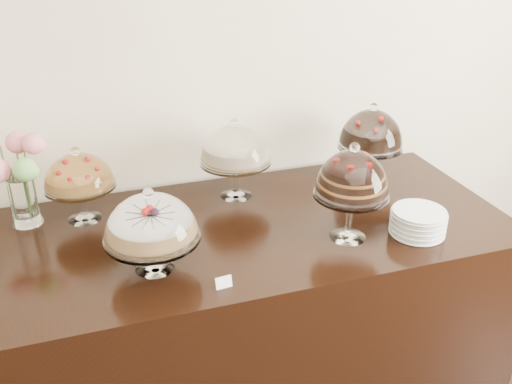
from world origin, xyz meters
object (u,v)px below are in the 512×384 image
object	(u,v)px
cake_stand_fruit_tart	(78,174)
flower_vase	(16,174)
display_counter	(253,309)
plate_stack	(418,222)
cake_stand_sugar_sponge	(151,222)
cake_stand_choco_layer	(352,177)
cake_stand_dark_choco	(371,132)
cake_stand_cheesecake	(235,148)

from	to	relation	value
cake_stand_fruit_tart	flower_vase	world-z (taller)	flower_vase
display_counter	plate_stack	world-z (taller)	plate_stack
cake_stand_sugar_sponge	cake_stand_choco_layer	world-z (taller)	cake_stand_choco_layer
cake_stand_choco_layer	cake_stand_dark_choco	bearing A→B (deg)	54.18
cake_stand_choco_layer	flower_vase	world-z (taller)	cake_stand_choco_layer
cake_stand_cheesecake	cake_stand_dark_choco	distance (m)	0.67
display_counter	plate_stack	distance (m)	0.85
display_counter	cake_stand_dark_choco	distance (m)	1.01
flower_vase	cake_stand_choco_layer	bearing A→B (deg)	-22.73
cake_stand_sugar_sponge	cake_stand_choco_layer	xyz separation A→B (m)	(0.79, -0.02, 0.07)
cake_stand_sugar_sponge	cake_stand_dark_choco	world-z (taller)	cake_stand_dark_choco
cake_stand_cheesecake	cake_stand_dark_choco	xyz separation A→B (m)	(0.67, -0.04, 0.01)
cake_stand_dark_choco	cake_stand_cheesecake	bearing A→B (deg)	176.88
cake_stand_cheesecake	cake_stand_dark_choco	size ratio (longest dim) A/B	0.96
cake_stand_cheesecake	plate_stack	size ratio (longest dim) A/B	1.71
cake_stand_fruit_tart	cake_stand_cheesecake	bearing A→B (deg)	0.78
cake_stand_cheesecake	cake_stand_sugar_sponge	bearing A→B (deg)	-133.27
cake_stand_cheesecake	plate_stack	world-z (taller)	cake_stand_cheesecake
display_counter	flower_vase	size ratio (longest dim) A/B	5.54
display_counter	cake_stand_cheesecake	size ratio (longest dim) A/B	5.79
cake_stand_dark_choco	display_counter	bearing A→B (deg)	-159.52
cake_stand_sugar_sponge	cake_stand_fruit_tart	world-z (taller)	cake_stand_fruit_tart
cake_stand_choco_layer	cake_stand_dark_choco	xyz separation A→B (m)	(0.34, 0.47, -0.02)
cake_stand_choco_layer	cake_stand_cheesecake	xyz separation A→B (m)	(-0.33, 0.51, -0.03)
cake_stand_fruit_tart	plate_stack	world-z (taller)	cake_stand_fruit_tart
cake_stand_fruit_tart	flower_vase	distance (m)	0.25
cake_stand_fruit_tart	cake_stand_sugar_sponge	bearing A→B (deg)	-64.42
cake_stand_cheesecake	flower_vase	xyz separation A→B (m)	(-0.93, 0.02, -0.00)
flower_vase	cake_stand_dark_choco	bearing A→B (deg)	-2.01
cake_stand_fruit_tart	plate_stack	distance (m)	1.43
display_counter	cake_stand_cheesecake	xyz separation A→B (m)	(0.01, 0.29, 0.69)
cake_stand_sugar_sponge	cake_stand_dark_choco	xyz separation A→B (m)	(1.13, 0.45, 0.05)
cake_stand_fruit_tart	cake_stand_dark_choco	bearing A→B (deg)	-1.15
cake_stand_fruit_tart	flower_vase	bearing A→B (deg)	173.15
cake_stand_sugar_sponge	cake_stand_fruit_tart	xyz separation A→B (m)	(-0.23, 0.48, 0.01)
plate_stack	cake_stand_choco_layer	bearing A→B (deg)	167.42
display_counter	cake_stand_choco_layer	bearing A→B (deg)	-32.39
cake_stand_choco_layer	flower_vase	distance (m)	1.37
cake_stand_sugar_sponge	plate_stack	size ratio (longest dim) A/B	1.60
cake_stand_sugar_sponge	plate_stack	distance (m)	1.09
cake_stand_sugar_sponge	flower_vase	bearing A→B (deg)	132.89
cake_stand_cheesecake	flower_vase	world-z (taller)	flower_vase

